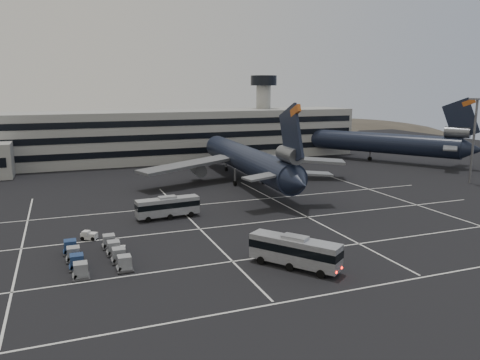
% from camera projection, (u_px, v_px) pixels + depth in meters
% --- Properties ---
extents(ground, '(260.00, 260.00, 0.00)m').
position_uv_depth(ground, '(248.00, 232.00, 67.35)').
color(ground, black).
rests_on(ground, ground).
extents(lane_markings, '(90.00, 55.62, 0.01)m').
position_uv_depth(lane_markings, '(252.00, 230.00, 68.35)').
color(lane_markings, silver).
rests_on(lane_markings, ground).
extents(terminal, '(125.00, 26.00, 24.00)m').
position_uv_depth(terminal, '(143.00, 137.00, 130.09)').
color(terminal, gray).
rests_on(terminal, ground).
extents(hills, '(352.00, 180.00, 44.00)m').
position_uv_depth(hills, '(153.00, 154.00, 231.67)').
color(hills, '#38332B').
rests_on(hills, ground).
extents(lightpole_right, '(2.40, 2.40, 18.28)m').
position_uv_depth(lightpole_right, '(475.00, 129.00, 99.17)').
color(lightpole_right, slate).
rests_on(lightpole_right, ground).
extents(trijet_main, '(47.40, 57.64, 18.08)m').
position_uv_depth(trijet_main, '(247.00, 160.00, 100.38)').
color(trijet_main, black).
rests_on(trijet_main, ground).
extents(trijet_far, '(37.22, 51.22, 18.08)m').
position_uv_depth(trijet_far, '(374.00, 142.00, 131.67)').
color(trijet_far, black).
rests_on(trijet_far, ground).
extents(bus_near, '(8.46, 10.28, 3.84)m').
position_uv_depth(bus_near, '(295.00, 250.00, 53.82)').
color(bus_near, gray).
rests_on(bus_near, ground).
extents(bus_far, '(10.24, 3.22, 3.56)m').
position_uv_depth(bus_far, '(168.00, 206.00, 74.42)').
color(bus_far, gray).
rests_on(bus_far, ground).
extents(tug_a, '(1.58, 2.16, 1.25)m').
position_uv_depth(tug_a, '(120.00, 251.00, 58.20)').
color(tug_a, silver).
rests_on(tug_a, ground).
extents(tug_b, '(2.39, 2.09, 1.32)m').
position_uv_depth(tug_b, '(90.00, 235.00, 64.09)').
color(tug_b, silver).
rests_on(tug_b, ground).
extents(uld_cluster, '(7.63, 11.31, 1.77)m').
position_uv_depth(uld_cluster, '(96.00, 255.00, 55.87)').
color(uld_cluster, '#2D2D30').
rests_on(uld_cluster, ground).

